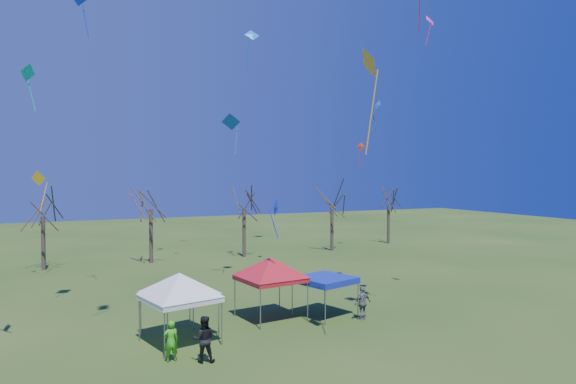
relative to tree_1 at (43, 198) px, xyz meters
name	(u,v)px	position (x,y,z in m)	size (l,w,h in m)	color
ground	(301,343)	(10.77, -24.65, -5.79)	(140.00, 140.00, 0.00)	#274817
tree_1	(43,198)	(0.00, 0.00, 0.00)	(3.42, 3.42, 7.54)	#3D2D21
tree_2	(151,190)	(8.40, -0.27, 0.50)	(3.71, 3.71, 8.18)	#3D2D21
tree_3	(244,191)	(16.80, -0.60, 0.29)	(3.59, 3.59, 7.91)	#3D2D21
tree_4	(332,190)	(26.12, -0.65, 0.27)	(3.58, 3.58, 7.89)	#3D2D21
tree_5	(389,192)	(34.49, 1.42, -0.06)	(3.39, 3.39, 7.46)	#3D2D21
tent_white_west	(179,277)	(5.99, -21.47, -2.95)	(3.84, 3.84, 3.52)	gray
tent_white_mid	(180,279)	(5.82, -22.34, -2.85)	(4.03, 4.03, 3.65)	gray
tent_red	(271,262)	(11.10, -20.38, -2.75)	(4.24, 4.24, 3.77)	gray
tent_blue	(325,280)	(13.98, -21.11, -3.85)	(3.34, 3.34, 2.11)	gray
person_dark	(204,339)	(6.17, -25.03, -4.85)	(0.92, 0.72, 1.89)	black
person_green	(171,341)	(4.97, -24.41, -4.94)	(0.62, 0.41, 1.69)	green
person_grey	(363,303)	(15.42, -22.58, -4.91)	(1.03, 0.43, 1.76)	slate
kite_24	(252,35)	(12.82, -13.19, 11.05)	(1.09, 0.79, 2.63)	#1581E9
kite_25	(430,21)	(19.14, -23.30, 10.07)	(0.86, 0.70, 1.66)	#F336A4
kite_2	(27,73)	(-0.75, -5.13, 8.89)	(1.25, 1.31, 3.32)	#0ED3AC
kite_5	(370,63)	(12.27, -27.86, 6.30)	(0.99, 1.46, 4.33)	orange
kite_13	(39,179)	(-0.19, -3.13, 1.54)	(1.16, 1.07, 3.00)	yellow
kite_12	(360,147)	(29.28, -0.91, 4.62)	(0.59, 0.84, 2.68)	red
kite_1	(275,208)	(10.84, -21.58, 0.17)	(0.48, 0.93, 2.10)	#142BDD
kite_11	(231,122)	(12.01, -11.21, 5.51)	(1.58, 1.41, 2.89)	blue
kite_17	(377,106)	(20.17, -16.90, 6.34)	(0.49, 0.82, 2.50)	blue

